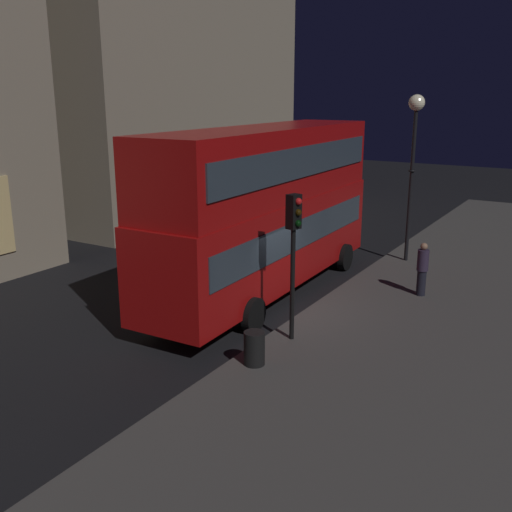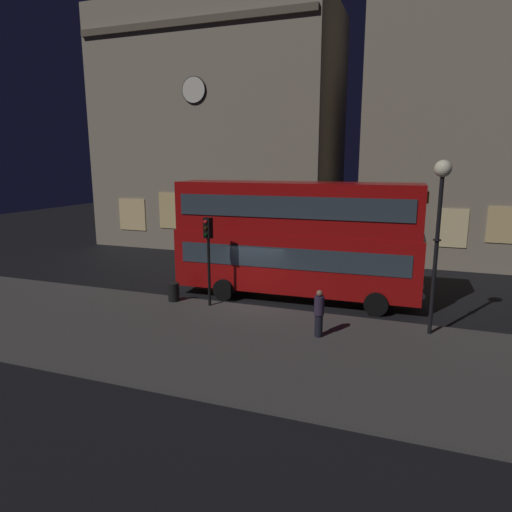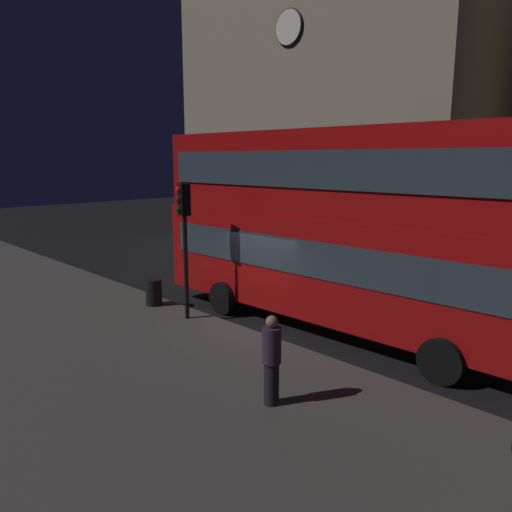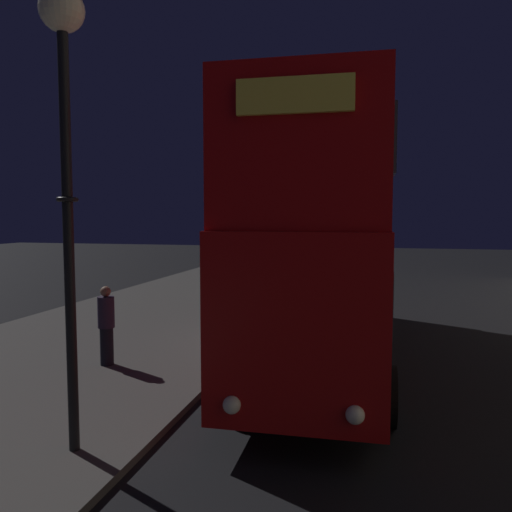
% 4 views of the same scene
% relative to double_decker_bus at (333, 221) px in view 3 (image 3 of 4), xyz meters
% --- Properties ---
extents(ground_plane, '(80.00, 80.00, 0.00)m').
position_rel_double_decker_bus_xyz_m(ground_plane, '(-1.41, -1.27, -2.92)').
color(ground_plane, black).
extents(sidewalk_slab, '(44.00, 7.66, 0.12)m').
position_rel_double_decker_bus_xyz_m(sidewalk_slab, '(-1.41, -5.73, -2.86)').
color(sidewalk_slab, '#423F3D').
rests_on(sidewalk_slab, ground).
extents(building_with_clock, '(16.77, 10.15, 16.72)m').
position_rel_double_decker_bus_xyz_m(building_with_clock, '(-9.25, 13.13, 5.44)').
color(building_with_clock, gray).
rests_on(building_with_clock, ground).
extents(double_decker_bus, '(10.98, 2.97, 5.24)m').
position_rel_double_decker_bus_xyz_m(double_decker_bus, '(0.00, 0.00, 0.00)').
color(double_decker_bus, '#9E0C0C').
rests_on(double_decker_bus, ground).
extents(traffic_light_near_kerb, '(0.37, 0.39, 3.75)m').
position_rel_double_decker_bus_xyz_m(traffic_light_near_kerb, '(-3.05, -2.58, -0.09)').
color(traffic_light_near_kerb, black).
rests_on(traffic_light_near_kerb, sidewalk_slab).
extents(pedestrian, '(0.35, 0.35, 1.68)m').
position_rel_double_decker_bus_xyz_m(pedestrian, '(2.05, -4.41, -1.93)').
color(pedestrian, black).
rests_on(pedestrian, sidewalk_slab).
extents(litter_bin, '(0.49, 0.49, 0.80)m').
position_rel_double_decker_bus_xyz_m(litter_bin, '(-4.80, -2.51, -2.40)').
color(litter_bin, black).
rests_on(litter_bin, sidewalk_slab).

